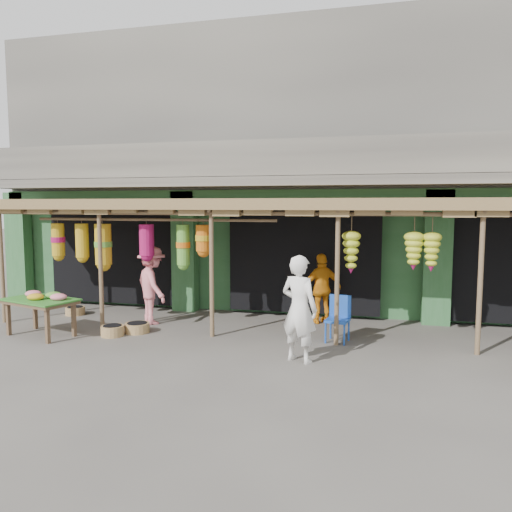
% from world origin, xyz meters
% --- Properties ---
extents(ground, '(80.00, 80.00, 0.00)m').
position_xyz_m(ground, '(0.00, 0.00, 0.00)').
color(ground, '#514C47').
rests_on(ground, ground).
extents(building, '(16.40, 6.80, 7.00)m').
position_xyz_m(building, '(-0.00, 4.87, 3.37)').
color(building, gray).
rests_on(building, ground).
extents(awning, '(14.00, 2.70, 2.79)m').
position_xyz_m(awning, '(-0.16, 0.80, 2.58)').
color(awning, brown).
rests_on(awning, ground).
extents(flower_table, '(1.67, 1.25, 0.89)m').
position_xyz_m(flower_table, '(-4.88, -0.99, 0.72)').
color(flower_table, brown).
rests_on(flower_table, ground).
extents(blue_chair, '(0.49, 0.50, 0.90)m').
position_xyz_m(blue_chair, '(1.01, 0.10, 0.50)').
color(blue_chair, '#1A48AD').
rests_on(blue_chair, ground).
extents(basket_left, '(0.52, 0.52, 0.19)m').
position_xyz_m(basket_left, '(-5.41, 0.89, 0.10)').
color(basket_left, '#987345').
rests_on(basket_left, ground).
extents(basket_mid, '(0.68, 0.68, 0.20)m').
position_xyz_m(basket_mid, '(-3.13, -0.29, 0.10)').
color(basket_mid, '#A27B48').
rests_on(basket_mid, ground).
extents(basket_right, '(0.51, 0.51, 0.21)m').
position_xyz_m(basket_right, '(-3.49, -0.66, 0.11)').
color(basket_right, '#9A7A48').
rests_on(basket_right, ground).
extents(person_front, '(0.79, 0.66, 1.83)m').
position_xyz_m(person_front, '(0.47, -1.36, 0.92)').
color(person_front, white).
rests_on(person_front, ground).
extents(person_vendor, '(0.99, 0.83, 1.58)m').
position_xyz_m(person_vendor, '(0.52, 1.53, 0.79)').
color(person_vendor, orange).
rests_on(person_vendor, ground).
extents(person_shopper, '(1.27, 1.25, 1.75)m').
position_xyz_m(person_shopper, '(-3.18, 0.53, 0.88)').
color(person_shopper, pink).
rests_on(person_shopper, ground).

